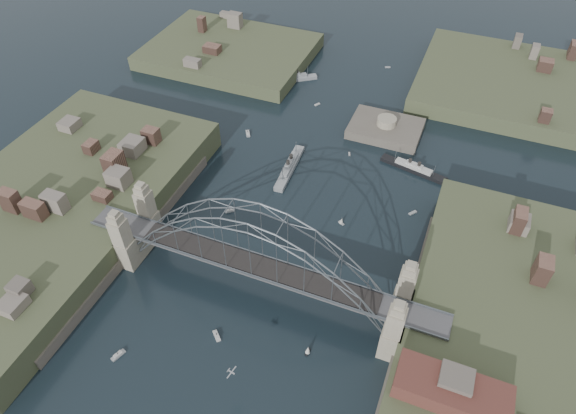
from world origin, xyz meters
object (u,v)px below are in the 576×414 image
(ocean_liner, at_px, (413,169))
(naval_cruiser_near, at_px, (289,167))
(naval_cruiser_far, at_px, (294,78))
(wharf_shed, at_px, (452,391))
(fort_island, at_px, (385,133))
(bridge, at_px, (256,254))

(ocean_liner, bearing_deg, naval_cruiser_near, -158.61)
(naval_cruiser_near, distance_m, naval_cruiser_far, 49.44)
(wharf_shed, distance_m, ocean_liner, 72.36)
(wharf_shed, distance_m, naval_cruiser_far, 124.40)
(fort_island, bearing_deg, ocean_liner, -51.13)
(fort_island, relative_size, wharf_shed, 1.10)
(bridge, distance_m, naval_cruiser_near, 44.39)
(fort_island, distance_m, naval_cruiser_near, 35.21)
(wharf_shed, xyz_separation_m, naval_cruiser_far, (-70.08, 102.38, -9.13))
(bridge, distance_m, naval_cruiser_far, 92.86)
(bridge, bearing_deg, ocean_liner, 66.31)
(naval_cruiser_far, height_order, ocean_liner, naval_cruiser_far)
(wharf_shed, xyz_separation_m, naval_cruiser_near, (-53.19, 55.91, -9.05))
(naval_cruiser_near, height_order, naval_cruiser_far, naval_cruiser_near)
(wharf_shed, relative_size, ocean_liner, 1.00)
(fort_island, height_order, ocean_liner, fort_island)
(fort_island, xyz_separation_m, ocean_liner, (12.12, -15.04, 1.10))
(naval_cruiser_near, relative_size, naval_cruiser_far, 1.38)
(wharf_shed, distance_m, naval_cruiser_near, 77.70)
(naval_cruiser_far, bearing_deg, ocean_liner, -33.66)
(bridge, distance_m, wharf_shed, 46.23)
(bridge, height_order, fort_island, bridge)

